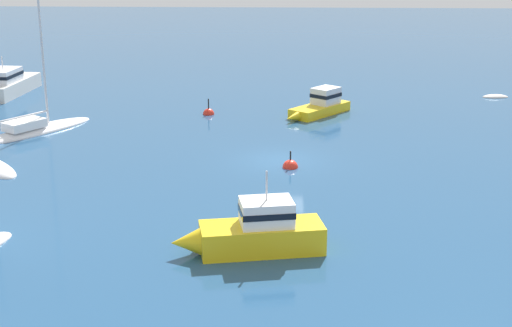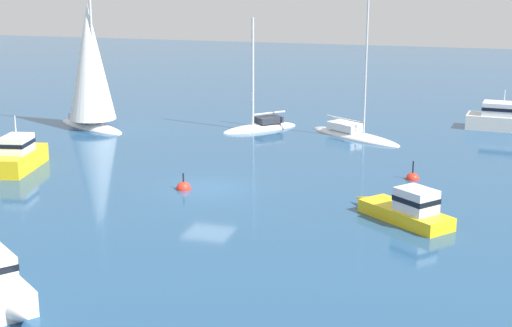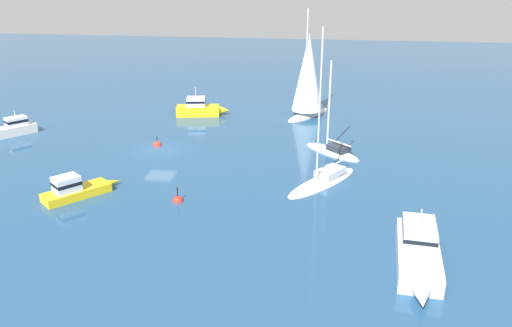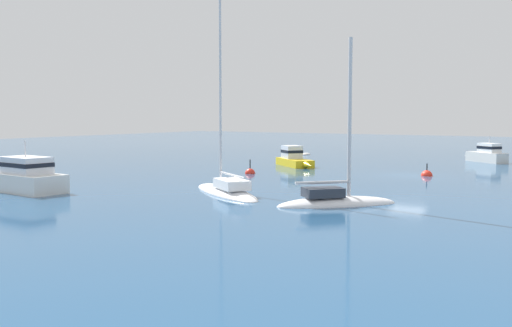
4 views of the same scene
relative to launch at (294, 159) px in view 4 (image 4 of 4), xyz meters
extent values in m
plane|color=navy|center=(10.62, -2.55, -0.62)|extent=(160.00, 160.00, 0.00)
cube|color=yellow|center=(0.06, -0.05, -0.32)|extent=(4.65, 4.23, 0.61)
cone|color=yellow|center=(2.27, -1.86, -0.32)|extent=(1.29, 1.21, 0.61)
cube|color=silver|center=(-0.42, 0.35, 0.53)|extent=(2.16, 2.11, 1.08)
cube|color=black|center=(-0.42, 0.35, 0.58)|extent=(2.21, 2.16, 0.24)
cube|color=silver|center=(12.87, 12.78, -0.17)|extent=(4.02, 3.54, 0.90)
cone|color=silver|center=(10.92, 14.27, -0.17)|extent=(1.34, 1.32, 0.90)
cube|color=white|center=(13.11, 12.59, 0.70)|extent=(2.19, 2.04, 0.84)
cube|color=black|center=(13.11, 12.59, 0.74)|extent=(2.24, 2.10, 0.24)
cylinder|color=silver|center=(13.11, 12.59, 1.44)|extent=(0.08, 0.08, 0.64)
ellipsoid|color=white|center=(12.16, -17.93, -0.62)|extent=(5.42, 5.68, 0.84)
cube|color=#2D333D|center=(11.66, -18.47, 0.02)|extent=(2.14, 2.18, 0.45)
cylinder|color=silver|center=(12.57, -17.49, 3.60)|extent=(0.18, 0.18, 7.60)
cylinder|color=silver|center=(11.64, -18.50, 0.50)|extent=(1.96, 2.12, 0.14)
ellipsoid|color=silver|center=(-5.68, 12.92, -0.62)|extent=(1.04, 1.94, 0.42)
cube|color=silver|center=(-5.47, -22.74, -0.10)|extent=(6.71, 2.81, 1.04)
cube|color=silver|center=(-4.70, -22.81, 0.89)|extent=(3.00, 2.02, 0.94)
cube|color=black|center=(-4.70, -22.81, 0.94)|extent=(3.04, 2.07, 0.24)
cylinder|color=silver|center=(-4.70, -22.81, 1.82)|extent=(0.08, 0.08, 0.91)
ellipsoid|color=white|center=(5.13, -17.29, -0.62)|extent=(7.63, 6.06, 0.71)
cube|color=white|center=(5.92, -17.83, -0.01)|extent=(2.72, 2.44, 0.51)
cylinder|color=silver|center=(4.48, -16.84, 5.34)|extent=(0.14, 0.14, 11.22)
cylinder|color=silver|center=(5.96, -17.85, 0.49)|extent=(3.02, 2.12, 0.11)
sphere|color=red|center=(0.35, -7.39, -0.62)|extent=(0.76, 0.76, 0.76)
cylinder|color=black|center=(0.35, -7.39, 0.09)|extent=(0.08, 0.08, 0.66)
sphere|color=red|center=(11.81, -2.03, -0.62)|extent=(0.81, 0.81, 0.81)
cylinder|color=black|center=(11.81, -2.03, 0.02)|extent=(0.08, 0.08, 0.47)
camera|label=1|loc=(49.33, -2.31, 11.25)|focal=53.61mm
camera|label=2|loc=(-2.61, 33.68, 10.68)|focal=53.02mm
camera|label=3|loc=(-31.01, -17.54, 14.53)|focal=35.99mm
camera|label=4|loc=(24.20, -44.31, 3.77)|focal=42.18mm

